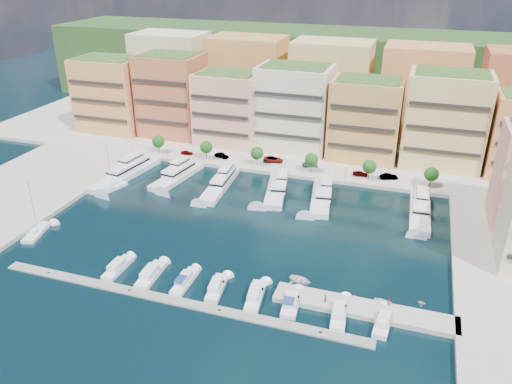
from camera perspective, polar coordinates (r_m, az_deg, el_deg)
ground at (r=115.18m, az=-1.32°, el=-3.93°), size 400.00×400.00×0.00m
north_quay at (r=169.72m, az=5.75°, el=5.91°), size 220.00×64.00×2.00m
west_quay at (r=141.07m, az=-26.99°, el=-1.11°), size 34.00×76.00×2.00m
hillside at (r=214.74m, az=8.72°, el=9.95°), size 240.00×40.00×58.00m
south_pontoon at (r=93.40m, az=-9.43°, el=-12.21°), size 72.00×2.20×0.35m
finger_pier at (r=91.94m, az=12.17°, el=-13.19°), size 32.00×5.00×2.00m
apartment_0 at (r=180.90m, az=-16.17°, el=10.69°), size 22.00×16.50×24.80m
apartment_1 at (r=171.17m, az=-9.59°, el=10.87°), size 20.00×16.50×26.80m
apartment_2 at (r=161.40m, az=-3.13°, el=9.56°), size 20.00×15.50×22.80m
apartment_3 at (r=156.66m, az=4.40°, el=9.60°), size 22.00×16.50×25.80m
apartment_4 at (r=151.46m, az=12.36°, el=8.12°), size 20.00×15.50×23.80m
apartment_5 at (r=152.49m, az=20.78°, el=7.76°), size 22.00×16.50×26.80m
backblock_0 at (r=194.74m, az=-9.56°, el=13.15°), size 26.00×18.00×30.00m
backblock_1 at (r=182.96m, az=-0.97°, el=12.70°), size 26.00×18.00×30.00m
backblock_2 at (r=175.57m, az=8.52°, el=11.88°), size 26.00×18.00×30.00m
backblock_3 at (r=173.14m, az=18.47°, el=10.67°), size 26.00×18.00×30.00m
tree_0 at (r=156.60m, az=-11.11°, el=5.69°), size 3.80×3.80×5.65m
tree_1 at (r=149.69m, az=-5.72°, el=5.12°), size 3.80×3.80×5.65m
tree_2 at (r=144.23m, az=0.13°, el=4.45°), size 3.80×3.80×5.65m
tree_3 at (r=140.39m, az=6.36°, el=3.68°), size 3.80×3.80×5.65m
tree_4 at (r=138.31m, az=12.84°, el=2.83°), size 3.80×3.80×5.65m
tree_5 at (r=138.06m, az=19.42°, el=1.93°), size 3.80×3.80×5.65m
lamppost_0 at (r=153.17m, az=-10.18°, el=4.95°), size 0.30×0.30×4.20m
lamppost_1 at (r=145.80m, az=-3.90°, el=4.24°), size 0.30×0.30×4.20m
lamppost_2 at (r=140.38m, az=2.94°, el=3.40°), size 0.30×0.30×4.20m
lamppost_3 at (r=137.11m, az=10.21°, el=2.46°), size 0.30×0.30×4.20m
lamppost_4 at (r=136.17m, az=17.69°, el=1.44°), size 0.30×0.30×4.20m
yacht_0 at (r=145.38m, az=-14.48°, el=2.27°), size 8.70×26.58×7.30m
yacht_1 at (r=140.76m, az=-8.92°, el=1.97°), size 7.86×20.51×7.30m
yacht_2 at (r=134.48m, az=-4.00°, el=1.13°), size 5.82×22.81×7.30m
yacht_3 at (r=130.94m, az=2.41°, el=0.47°), size 8.36×20.41×7.30m
yacht_4 at (r=128.17m, az=7.51°, el=-0.38°), size 7.78×21.22×7.30m
yacht_6 at (r=126.38m, az=18.24°, el=-1.87°), size 5.30×21.52×7.30m
cruiser_2 at (r=103.50m, az=-15.51°, el=-8.35°), size 2.48×8.45×2.55m
cruiser_3 at (r=100.00m, az=-11.92°, el=-9.23°), size 3.27×9.15×2.55m
cruiser_4 at (r=96.96m, az=-8.15°, el=-10.10°), size 2.49×8.78×2.66m
cruiser_5 at (r=94.67m, az=-4.53°, el=-10.90°), size 3.48×8.49×2.55m
cruiser_6 at (r=92.46m, az=-0.08°, el=-11.82°), size 3.63×9.15×2.55m
cruiser_7 at (r=90.98m, az=4.03°, el=-12.59°), size 3.42×7.96×2.66m
cruiser_8 at (r=89.83m, az=9.46°, el=-13.53°), size 3.32×9.29×2.55m
cruiser_9 at (r=89.48m, az=14.33°, el=-14.25°), size 3.02×8.09×2.55m
sailboat_2 at (r=138.09m, az=-16.20°, el=0.38°), size 5.30×9.37×13.20m
sailboat_0 at (r=122.24m, az=-23.80°, el=-4.29°), size 4.82×9.27×13.20m
tender_1 at (r=94.16m, az=11.21°, el=-11.69°), size 1.68×1.45×0.88m
tender_2 at (r=93.99m, az=14.46°, el=-12.18°), size 4.31×3.43×0.80m
tender_3 at (r=95.91m, az=18.39°, el=-11.91°), size 1.62×1.44×0.79m
tender_0 at (r=97.03m, az=5.07°, el=-9.97°), size 4.93×3.95×0.91m
car_0 at (r=154.76m, az=-7.92°, el=4.48°), size 4.12×2.29×1.33m
car_1 at (r=151.09m, az=-3.95°, el=4.17°), size 4.72×2.63×1.47m
car_2 at (r=147.79m, az=2.00°, el=3.75°), size 6.24×3.53×1.64m
car_3 at (r=145.27m, az=6.19°, el=3.15°), size 5.00×3.32×1.35m
car_4 at (r=141.29m, az=11.84°, el=2.09°), size 4.25×1.90×1.42m
car_5 at (r=140.94m, az=14.95°, el=1.72°), size 5.03×3.12×1.56m
person_0 at (r=90.72m, az=7.92°, el=-11.93°), size 0.71×0.71×1.66m
person_1 at (r=92.31m, az=14.93°, el=-11.89°), size 1.05×0.99×1.73m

